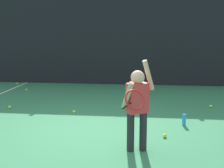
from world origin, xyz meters
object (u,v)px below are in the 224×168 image
at_px(tennis_ball_5, 138,92).
at_px(tennis_ball_4, 165,136).
at_px(tennis_player, 137,103).
at_px(tennis_ball_2, 9,107).
at_px(water_bottle, 184,120).
at_px(tennis_ball_6, 211,106).
at_px(tennis_ball_8, 17,84).
at_px(tennis_ball_3, 74,112).
at_px(tennis_ball_1, 27,90).

bearing_deg(tennis_ball_5, tennis_ball_4, -81.49).
distance_m(tennis_player, tennis_ball_2, 3.80).
relative_size(water_bottle, tennis_ball_6, 3.33).
relative_size(tennis_ball_5, tennis_ball_6, 1.00).
xyz_separation_m(tennis_ball_4, tennis_ball_8, (-4.64, 4.73, 0.00)).
height_order(tennis_ball_3, tennis_ball_6, same).
xyz_separation_m(water_bottle, tennis_ball_1, (-4.29, 2.95, -0.08)).
distance_m(tennis_ball_3, tennis_ball_6, 3.18).
relative_size(tennis_ball_3, tennis_ball_4, 1.00).
xyz_separation_m(water_bottle, tennis_ball_4, (-0.40, -0.73, -0.08)).
xyz_separation_m(water_bottle, tennis_ball_6, (0.79, 1.46, -0.08)).
relative_size(tennis_ball_4, tennis_ball_6, 1.00).
bearing_deg(tennis_player, tennis_ball_3, 94.00).
xyz_separation_m(tennis_ball_1, tennis_ball_5, (3.32, 0.11, 0.00)).
height_order(tennis_ball_1, tennis_ball_4, same).
xyz_separation_m(tennis_ball_1, tennis_ball_4, (3.89, -3.68, 0.00)).
bearing_deg(tennis_ball_8, tennis_player, -51.97).
relative_size(tennis_ball_2, tennis_ball_5, 1.00).
bearing_deg(tennis_ball_4, water_bottle, 61.12).
distance_m(tennis_ball_5, tennis_ball_8, 4.18).
height_order(tennis_player, tennis_ball_6, tennis_player).
bearing_deg(tennis_ball_8, tennis_ball_5, -13.04).
bearing_deg(tennis_ball_2, tennis_ball_1, 101.62).
bearing_deg(tennis_ball_4, tennis_ball_3, 144.30).
bearing_deg(tennis_ball_1, water_bottle, -34.51).
height_order(tennis_ball_1, tennis_ball_5, same).
distance_m(tennis_ball_1, tennis_ball_6, 5.30).
height_order(tennis_ball_5, tennis_ball_6, same).
height_order(tennis_ball_4, tennis_ball_5, same).
xyz_separation_m(tennis_ball_3, tennis_ball_5, (1.31, 2.43, 0.00)).
relative_size(tennis_ball_2, tennis_ball_8, 1.00).
height_order(tennis_player, tennis_ball_3, tennis_player).
distance_m(tennis_ball_2, tennis_ball_3, 1.60).
bearing_deg(tennis_player, tennis_ball_5, 59.73).
distance_m(water_bottle, tennis_ball_3, 2.36).
relative_size(water_bottle, tennis_ball_8, 3.33).
xyz_separation_m(tennis_ball_2, tennis_ball_5, (2.89, 2.19, 0.00)).
height_order(tennis_ball_4, tennis_ball_8, same).
bearing_deg(tennis_ball_1, tennis_ball_3, -49.13).
height_order(tennis_player, tennis_ball_2, tennis_player).
height_order(water_bottle, tennis_ball_2, water_bottle).
height_order(water_bottle, tennis_ball_8, water_bottle).
xyz_separation_m(water_bottle, tennis_ball_8, (-5.04, 4.00, -0.08)).
distance_m(tennis_player, tennis_ball_6, 3.33).
distance_m(tennis_ball_2, tennis_ball_4, 3.81).
xyz_separation_m(tennis_ball_1, tennis_ball_3, (2.01, -2.33, 0.00)).
relative_size(tennis_ball_1, tennis_ball_8, 1.00).
relative_size(tennis_ball_1, tennis_ball_3, 1.00).
bearing_deg(tennis_ball_4, tennis_player, -125.61).
height_order(water_bottle, tennis_ball_6, water_bottle).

